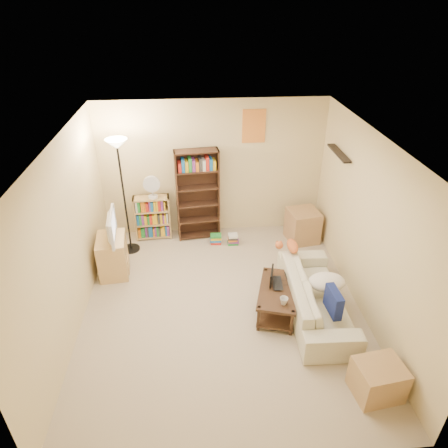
# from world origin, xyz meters

# --- Properties ---
(room) EXTENTS (4.50, 4.54, 2.52)m
(room) POSITION_xyz_m (0.00, 0.01, 1.62)
(room) COLOR #BFA78F
(room) RESTS_ON ground
(sofa) EXTENTS (2.00, 0.87, 0.57)m
(sofa) POSITION_xyz_m (1.32, -0.19, 0.29)
(sofa) COLOR beige
(sofa) RESTS_ON ground
(navy_pillow) EXTENTS (0.14, 0.38, 0.34)m
(navy_pillow) POSITION_xyz_m (1.40, -0.61, 0.55)
(navy_pillow) COLOR navy
(navy_pillow) RESTS_ON sofa
(cream_blanket) EXTENTS (0.53, 0.38, 0.23)m
(cream_blanket) POSITION_xyz_m (1.46, -0.15, 0.49)
(cream_blanket) COLOR silver
(cream_blanket) RESTS_ON sofa
(tabby_cat) EXTENTS (0.45, 0.17, 0.15)m
(tabby_cat) POSITION_xyz_m (1.09, 0.57, 0.65)
(tabby_cat) COLOR #D2612C
(tabby_cat) RESTS_ON sofa
(coffee_table) EXTENTS (0.76, 1.05, 0.42)m
(coffee_table) POSITION_xyz_m (0.78, -0.16, 0.27)
(coffee_table) COLOR #402D18
(coffee_table) RESTS_ON ground
(laptop) EXTENTS (0.37, 0.27, 0.03)m
(laptop) POSITION_xyz_m (0.83, -0.05, 0.43)
(laptop) COLOR black
(laptop) RESTS_ON coffee_table
(laptop_screen) EXTENTS (0.10, 0.31, 0.21)m
(laptop_screen) POSITION_xyz_m (0.70, -0.01, 0.54)
(laptop_screen) COLOR white
(laptop_screen) RESTS_ON laptop
(mug) EXTENTS (0.21, 0.21, 0.10)m
(mug) POSITION_xyz_m (0.78, -0.46, 0.47)
(mug) COLOR silver
(mug) RESTS_ON coffee_table
(tv_remote) EXTENTS (0.06, 0.17, 0.02)m
(tv_remote) POSITION_xyz_m (0.96, 0.12, 0.43)
(tv_remote) COLOR black
(tv_remote) RESTS_ON coffee_table
(tv_stand) EXTENTS (0.50, 0.66, 0.66)m
(tv_stand) POSITION_xyz_m (-1.70, 0.99, 0.33)
(tv_stand) COLOR tan
(tv_stand) RESTS_ON ground
(television) EXTENTS (0.77, 0.25, 0.43)m
(television) POSITION_xyz_m (-1.70, 0.99, 0.87)
(television) COLOR black
(television) RESTS_ON tv_stand
(tall_bookshelf) EXTENTS (0.79, 0.34, 1.70)m
(tall_bookshelf) POSITION_xyz_m (-0.29, 2.00, 0.90)
(tall_bookshelf) COLOR #3D2817
(tall_bookshelf) RESTS_ON ground
(short_bookshelf) EXTENTS (0.66, 0.30, 0.83)m
(short_bookshelf) POSITION_xyz_m (-1.13, 2.05, 0.42)
(short_bookshelf) COLOR tan
(short_bookshelf) RESTS_ON ground
(desk_fan) EXTENTS (0.30, 0.17, 0.43)m
(desk_fan) POSITION_xyz_m (-1.08, 2.01, 1.06)
(desk_fan) COLOR silver
(desk_fan) RESTS_ON short_bookshelf
(floor_lamp) EXTENTS (0.35, 0.35, 2.05)m
(floor_lamp) POSITION_xyz_m (-1.52, 1.64, 1.64)
(floor_lamp) COLOR black
(floor_lamp) RESTS_ON ground
(side_table) EXTENTS (0.60, 0.60, 0.60)m
(side_table) POSITION_xyz_m (1.61, 1.72, 0.30)
(side_table) COLOR tan
(side_table) RESTS_ON ground
(end_cabinet) EXTENTS (0.58, 0.51, 0.44)m
(end_cabinet) POSITION_xyz_m (1.65, -1.58, 0.22)
(end_cabinet) COLOR tan
(end_cabinet) RESTS_ON ground
(book_stacks) EXTENTS (0.52, 0.23, 0.21)m
(book_stacks) POSITION_xyz_m (0.18, 1.70, 0.10)
(book_stacks) COLOR red
(book_stacks) RESTS_ON ground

